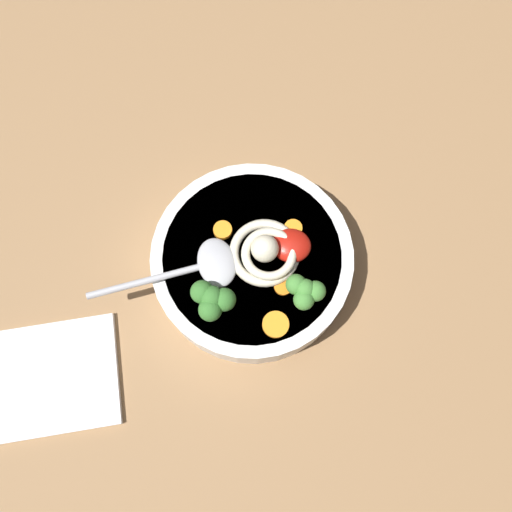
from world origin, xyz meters
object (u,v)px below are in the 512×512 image
Objects in this scene: soup_spoon at (209,266)px; noodle_pile at (270,253)px; soup_bowl at (256,262)px; folded_napkin at (52,379)px.

noodle_pile is at bearing 177.07° from soup_spoon.
soup_bowl is 1.39× the size of soup_spoon.
soup_bowl is 4.07cm from noodle_pile.
noodle_pile is (1.57, 0.28, 3.75)cm from soup_bowl.
soup_bowl reaches higher than folded_napkin.
soup_bowl is 2.63× the size of noodle_pile.
soup_spoon is 23.05cm from folded_napkin.
soup_bowl is 27.75cm from folded_napkin.
folded_napkin is at bearing -143.84° from noodle_pile.
soup_spoon is (-5.10, -2.21, 3.42)cm from soup_bowl.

